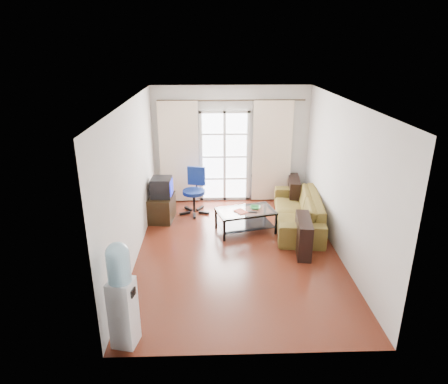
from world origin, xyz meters
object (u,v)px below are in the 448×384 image
object	(u,v)px
sofa	(298,210)
coffee_table	(246,218)
tv_stand	(162,208)
crt_tv	(161,187)
task_chair	(194,200)
water_cooler	(121,293)

from	to	relation	value
sofa	coffee_table	world-z (taller)	sofa
sofa	tv_stand	xyz separation A→B (m)	(-2.85, 0.38, -0.06)
coffee_table	crt_tv	size ratio (longest dim) A/B	2.65
sofa	crt_tv	world-z (taller)	crt_tv
task_chair	crt_tv	bearing A→B (deg)	-138.57
tv_stand	task_chair	size ratio (longest dim) A/B	0.71
tv_stand	water_cooler	xyz separation A→B (m)	(-0.03, -3.79, 0.48)
crt_tv	water_cooler	bearing A→B (deg)	-87.55
crt_tv	coffee_table	bearing A→B (deg)	-17.32
coffee_table	crt_tv	bearing A→B (deg)	159.67
coffee_table	crt_tv	world-z (taller)	crt_tv
sofa	crt_tv	xyz separation A→B (m)	(-2.84, 0.38, 0.41)
crt_tv	task_chair	bearing A→B (deg)	29.58
tv_stand	task_chair	world-z (taller)	task_chair
coffee_table	task_chair	xyz separation A→B (m)	(-1.06, 0.99, 0.00)
crt_tv	water_cooler	xyz separation A→B (m)	(-0.04, -3.79, 0.01)
sofa	tv_stand	bearing A→B (deg)	-90.81
coffee_table	water_cooler	size ratio (longest dim) A/B	0.88
water_cooler	crt_tv	bearing A→B (deg)	102.28
sofa	tv_stand	world-z (taller)	sofa
crt_tv	task_chair	size ratio (longest dim) A/B	0.47
tv_stand	crt_tv	bearing A→B (deg)	61.30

